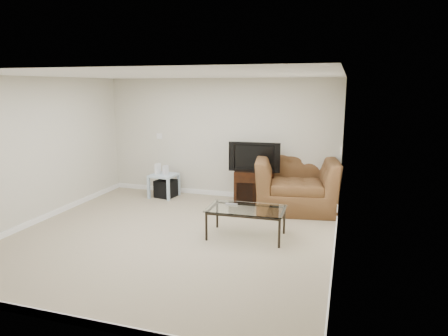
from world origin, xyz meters
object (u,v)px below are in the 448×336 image
(side_table, at_px, (164,186))
(subwoofer, at_px, (166,189))
(recliner, at_px, (296,175))
(coffee_table, at_px, (246,223))
(tv_stand, at_px, (255,186))
(television, at_px, (255,156))

(side_table, xyz_separation_m, subwoofer, (0.03, 0.02, -0.07))
(subwoofer, xyz_separation_m, recliner, (2.76, -0.02, 0.49))
(side_table, bearing_deg, coffee_table, -37.57)
(tv_stand, relative_size, television, 0.83)
(television, xyz_separation_m, coffee_table, (0.31, -1.93, -0.72))
(tv_stand, xyz_separation_m, side_table, (-1.94, -0.23, -0.08))
(subwoofer, height_order, recliner, recliner)
(tv_stand, relative_size, side_table, 1.53)
(subwoofer, xyz_separation_m, coffee_table, (2.22, -1.75, 0.06))
(television, height_order, subwoofer, television)
(television, distance_m, coffee_table, 2.08)
(television, bearing_deg, tv_stand, 93.30)
(tv_stand, bearing_deg, side_table, 179.58)
(subwoofer, bearing_deg, coffee_table, -38.28)
(side_table, distance_m, coffee_table, 2.84)
(recliner, distance_m, coffee_table, 1.87)
(coffee_table, bearing_deg, side_table, 142.43)
(subwoofer, bearing_deg, television, 5.35)
(television, height_order, side_table, television)
(subwoofer, bearing_deg, side_table, -150.06)
(side_table, distance_m, recliner, 2.83)
(television, distance_m, subwoofer, 2.07)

